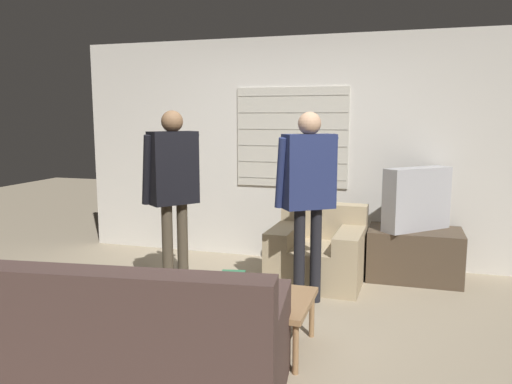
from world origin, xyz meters
TOP-DOWN VIEW (x-y plane):
  - ground_plane at (0.00, 0.00)m, footprint 16.00×16.00m
  - wall_back at (0.00, 2.03)m, footprint 5.20×0.08m
  - couch_blue at (-0.31, -1.14)m, footprint 1.96×1.11m
  - armchair_beige at (0.45, 1.30)m, footprint 0.92×0.90m
  - coffee_table at (0.20, -0.32)m, footprint 0.93×0.66m
  - tv_stand at (1.38, 1.63)m, footprint 0.93×0.58m
  - tv at (1.38, 1.64)m, footprint 0.68×0.67m
  - person_left_standing at (-0.76, 0.49)m, footprint 0.51×0.78m
  - person_right_standing at (0.44, 0.67)m, footprint 0.54×0.84m
  - book_stack at (0.09, -0.36)m, footprint 0.22×0.21m
  - soda_can at (-0.16, -0.46)m, footprint 0.07×0.07m
  - spare_remote at (-0.16, -0.50)m, footprint 0.10×0.13m

SIDE VIEW (x-z plane):
  - ground_plane at x=0.00m, z-range 0.00..0.00m
  - tv_stand at x=1.38m, z-range 0.00..0.52m
  - armchair_beige at x=0.45m, z-range -0.08..0.67m
  - couch_blue at x=-0.31m, z-range -0.12..0.74m
  - coffee_table at x=0.20m, z-range 0.16..0.54m
  - spare_remote at x=-0.16m, z-range 0.38..0.41m
  - soda_can at x=-0.16m, z-range 0.38..0.51m
  - book_stack at x=0.09m, z-range 0.38..0.55m
  - tv at x=1.38m, z-range 0.52..1.15m
  - person_right_standing at x=0.44m, z-range 0.23..1.93m
  - person_left_standing at x=-0.76m, z-range 0.23..1.94m
  - wall_back at x=0.00m, z-range 0.01..2.56m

